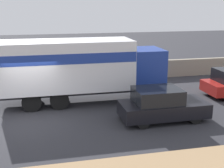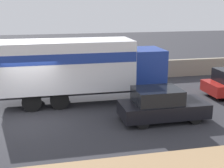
% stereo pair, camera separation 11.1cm
% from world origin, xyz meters
% --- Properties ---
extents(ground_plane, '(80.00, 80.00, 0.00)m').
position_xyz_m(ground_plane, '(0.00, 0.00, 0.00)').
color(ground_plane, '#2D2D33').
extents(stone_wall_backdrop, '(60.00, 0.35, 1.21)m').
position_xyz_m(stone_wall_backdrop, '(0.00, 6.80, 0.61)').
color(stone_wall_backdrop, gray).
rests_on(stone_wall_backdrop, ground_plane).
extents(box_truck, '(8.51, 2.40, 3.33)m').
position_xyz_m(box_truck, '(2.47, 2.30, 1.98)').
color(box_truck, navy).
rests_on(box_truck, ground_plane).
extents(car_hatchback, '(3.92, 1.76, 1.50)m').
position_xyz_m(car_hatchback, '(5.72, -1.13, 0.73)').
color(car_hatchback, black).
rests_on(car_hatchback, ground_plane).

